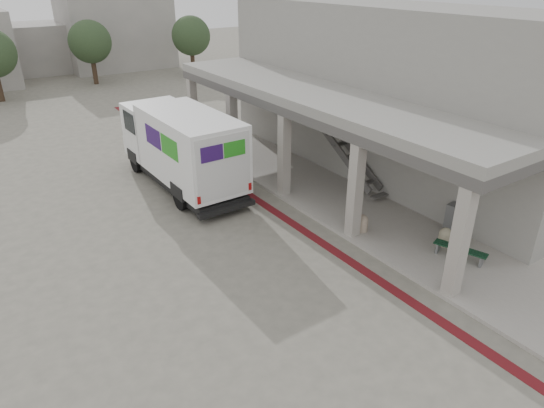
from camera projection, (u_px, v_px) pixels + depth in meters
ground at (312, 262)px, 15.10m from camera, size 120.00×120.00×0.00m
bike_lane_stripe at (299, 228)px, 17.09m from camera, size 0.35×40.00×0.01m
sidewalk at (401, 226)px, 17.09m from camera, size 4.40×28.00×0.12m
transit_building at (376, 96)px, 20.41m from camera, size 7.60×17.00×7.00m
distant_backdrop at (10, 44)px, 39.17m from camera, size 28.00×10.00×6.50m
tree_mid at (90, 42)px, 37.03m from camera, size 3.20×3.20×4.80m
tree_right at (191, 36)px, 40.33m from camera, size 3.20×3.20×4.80m
fedex_truck at (181, 146)px, 19.73m from camera, size 2.51×7.69×3.26m
bench at (460, 251)px, 14.95m from camera, size 0.85×1.63×0.38m
bollard_near at (445, 236)px, 15.69m from camera, size 0.41×0.41×0.61m
bollard_far at (362, 223)px, 16.55m from camera, size 0.40×0.40×0.60m
utility_cabinet at (456, 220)px, 16.28m from camera, size 0.55×0.69×1.05m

